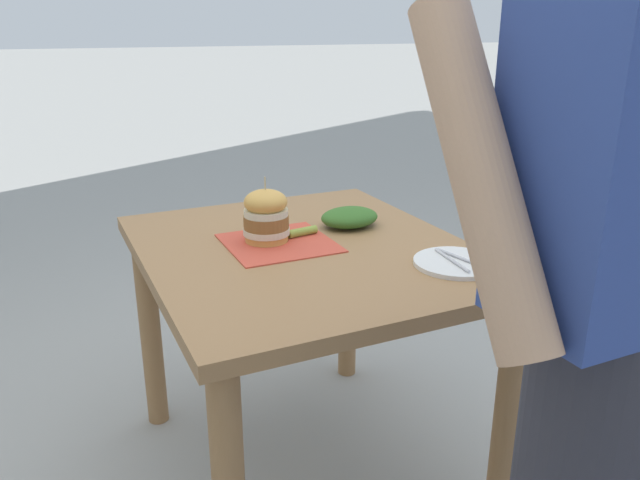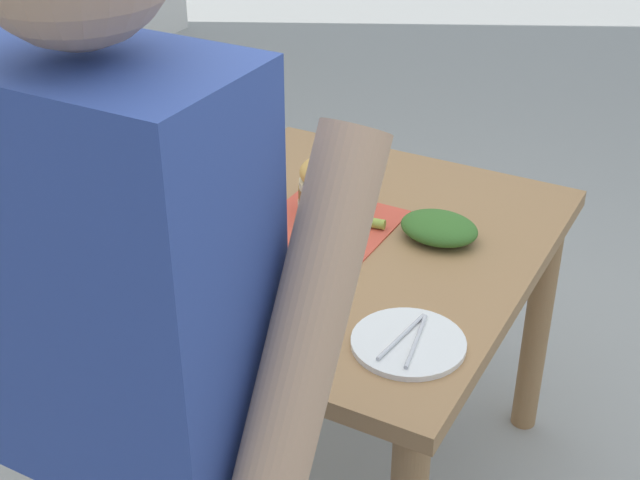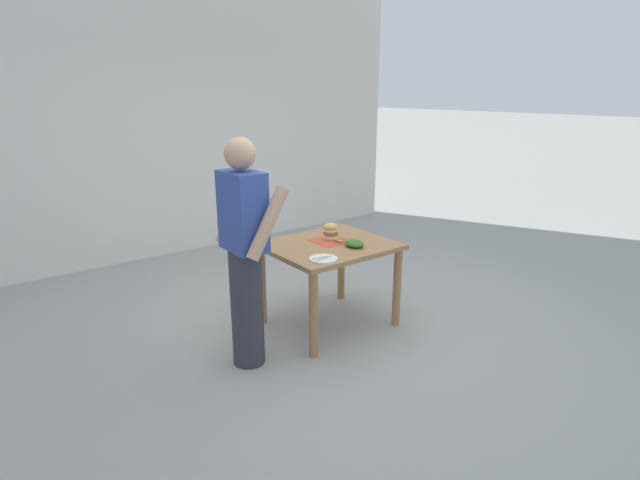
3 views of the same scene
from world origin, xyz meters
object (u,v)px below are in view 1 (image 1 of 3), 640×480
pickle_spear (302,232)px  patio_table (305,287)px  side_plate_with_forks (456,263)px  side_salad (349,217)px  diner_across_table (607,319)px  sandwich (266,216)px

pickle_spear → patio_table: bearing=71.4°
patio_table → side_plate_with_forks: bearing=135.1°
side_salad → diner_across_table: bearing=86.8°
side_plate_with_forks → side_salad: size_ratio=1.22×
pickle_spear → side_plate_with_forks: (-0.27, 0.37, -0.01)m
side_salad → diner_across_table: (0.05, 0.99, 0.11)m
side_plate_with_forks → diner_across_table: (0.16, 0.59, 0.14)m
patio_table → pickle_spear: pickle_spear is taller
patio_table → diner_across_table: bearing=99.1°
side_plate_with_forks → patio_table: bearing=-44.9°
side_plate_with_forks → side_salad: side_salad is taller
sandwich → side_plate_with_forks: (-0.38, 0.38, -0.07)m
pickle_spear → side_salad: side_salad is taller
diner_across_table → pickle_spear: bearing=-83.2°
sandwich → pickle_spear: sandwich is taller
sandwich → diner_across_table: diner_across_table is taller
sandwich → pickle_spear: size_ratio=2.03×
pickle_spear → side_salad: 0.17m
sandwich → diner_across_table: 0.99m
sandwich → side_plate_with_forks: 0.54m
side_salad → patio_table: bearing=28.7°
side_salad → sandwich: bearing=5.4°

